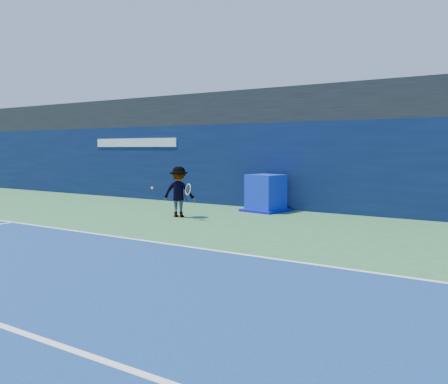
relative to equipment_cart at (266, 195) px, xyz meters
The scene contains 7 objects.
ground 9.31m from the equipment_cart, 88.13° to the right, with size 80.00×80.00×0.00m, color #32703D.
baseline 6.32m from the equipment_cart, 87.23° to the right, with size 24.00×0.10×0.01m, color white.
stadium_band 3.77m from the equipment_cart, 82.20° to the left, with size 36.00×3.00×1.20m, color black.
back_wall_assembly 1.56m from the equipment_cart, 76.16° to the left, with size 36.00×1.03×3.00m.
equipment_cart is the anchor object (origin of this frame).
tennis_player 3.12m from the equipment_cart, 119.43° to the right, with size 1.30×0.88×1.55m.
tennis_ball 5.01m from the equipment_cart, 96.84° to the right, with size 0.06×0.06×0.06m.
Camera 1 is at (7.87, -5.28, 2.11)m, focal length 40.00 mm.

